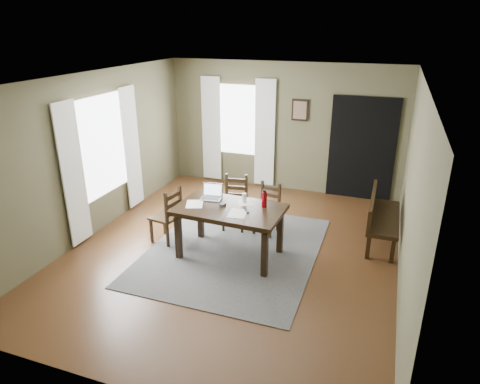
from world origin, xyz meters
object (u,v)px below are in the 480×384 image
at_px(water_bottle, 264,199).
at_px(chair_end, 168,216).
at_px(laptop, 212,194).
at_px(dining_table, 230,214).
at_px(chair_back_left, 235,203).
at_px(chair_back_right, 267,209).
at_px(bench, 380,214).

bearing_deg(water_bottle, chair_end, -175.52).
bearing_deg(laptop, chair_end, -172.96).
bearing_deg(dining_table, chair_back_left, 107.98).
height_order(chair_end, chair_back_left, chair_end).
bearing_deg(dining_table, water_bottle, 25.28).
height_order(dining_table, chair_back_left, chair_back_left).
height_order(chair_back_left, chair_back_right, chair_back_left).
height_order(laptop, water_bottle, water_bottle).
relative_size(chair_back_left, chair_back_right, 1.08).
distance_m(chair_back_left, bench, 2.44).
xyz_separation_m(chair_end, laptop, (0.72, 0.19, 0.40)).
bearing_deg(chair_end, water_bottle, 104.55).
xyz_separation_m(dining_table, bench, (2.15, 1.25, -0.22)).
distance_m(dining_table, chair_back_right, 1.07).
distance_m(dining_table, chair_back_left, 1.04).
bearing_deg(water_bottle, dining_table, -157.06).
relative_size(dining_table, chair_back_left, 1.75).
bearing_deg(dining_table, laptop, 149.08).
bearing_deg(laptop, chair_back_right, 36.91).
relative_size(chair_back_right, water_bottle, 3.16).
distance_m(dining_table, chair_end, 1.15).
relative_size(chair_back_right, laptop, 2.41).
height_order(chair_back_left, laptop, laptop).
bearing_deg(water_bottle, chair_back_left, 134.53).
bearing_deg(laptop, water_bottle, -11.56).
relative_size(chair_back_left, laptop, 2.62).
distance_m(chair_back_left, laptop, 0.83).
distance_m(chair_back_right, water_bottle, 0.94).
xyz_separation_m(chair_back_left, chair_back_right, (0.59, 0.01, -0.03)).
height_order(chair_end, chair_back_right, chair_end).
bearing_deg(bench, dining_table, 120.24).
bearing_deg(chair_back_right, laptop, -126.60).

